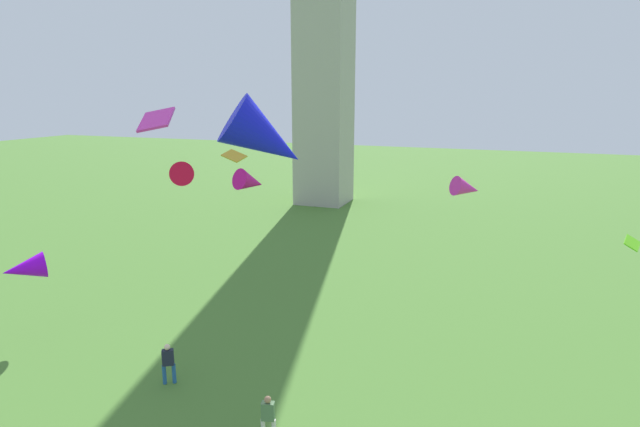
# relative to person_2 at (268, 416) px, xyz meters

# --- Properties ---
(person_2) EXTENTS (0.54, 0.37, 1.77)m
(person_2) POSITION_rel_person_2_xyz_m (0.00, 0.00, 0.00)
(person_2) COLOR silver
(person_2) RESTS_ON ground_plane
(person_3) EXTENTS (0.55, 0.48, 1.82)m
(person_3) POSITION_rel_person_2_xyz_m (-5.61, 1.84, 0.03)
(person_3) COLOR #235693
(person_3) RESTS_ON ground_plane
(kite_flying_0) EXTENTS (3.11, 2.78, 2.51)m
(kite_flying_0) POSITION_rel_person_2_xyz_m (0.86, -1.35, 9.86)
(kite_flying_0) COLOR #1015E6
(kite_flying_1) EXTENTS (2.20, 2.36, 1.44)m
(kite_flying_1) POSITION_rel_person_2_xyz_m (-14.93, 3.07, 2.62)
(kite_flying_1) COLOR #8E06ED
(kite_flying_2) EXTENTS (2.14, 2.61, 1.89)m
(kite_flying_2) POSITION_rel_person_2_xyz_m (-7.98, 14.04, 5.65)
(kite_flying_2) COLOR #BD0B7B
(kite_flying_3) EXTENTS (1.38, 1.04, 0.61)m
(kite_flying_3) POSITION_rel_person_2_xyz_m (-6.64, 9.78, 7.84)
(kite_flying_3) COLOR gold
(kite_flying_4) EXTENTS (1.80, 1.70, 1.26)m
(kite_flying_4) POSITION_rel_person_2_xyz_m (5.49, 10.64, 6.70)
(kite_flying_4) COLOR #D525A0
(kite_flying_5) EXTENTS (0.83, 0.96, 0.58)m
(kite_flying_5) POSITION_rel_person_2_xyz_m (12.78, 11.34, 4.54)
(kite_flying_5) COLOR #60D41A
(kite_flying_6) EXTENTS (1.50, 1.52, 0.97)m
(kite_flying_6) POSITION_rel_person_2_xyz_m (-3.79, 0.98, 8.32)
(kite_flying_6) COLOR red
(kite_flying_7) EXTENTS (1.20, 1.29, 0.62)m
(kite_flying_7) POSITION_rel_person_2_xyz_m (-1.33, -3.24, 10.45)
(kite_flying_7) COLOR #DE30AF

